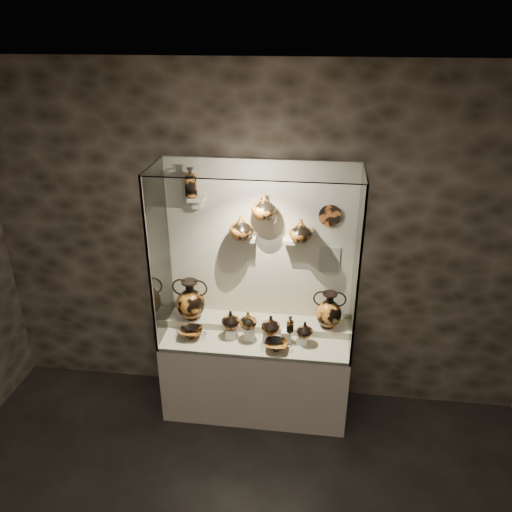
{
  "coord_description": "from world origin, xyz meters",
  "views": [
    {
      "loc": [
        0.48,
        -1.6,
        3.45
      ],
      "look_at": [
        -0.01,
        2.23,
        1.62
      ],
      "focal_mm": 35.0,
      "sensor_mm": 36.0,
      "label": 1
    }
  ],
  "objects_px": {
    "amphora_right": "(329,310)",
    "lekythos_small": "(290,323)",
    "ovoid_vase_c": "(301,230)",
    "kylix_right": "(276,345)",
    "jug_b": "(248,320)",
    "lekythos_tall": "(191,181)",
    "jug_a": "(231,320)",
    "amphora_left": "(191,299)",
    "kylix_left": "(191,332)",
    "ovoid_vase_a": "(241,227)",
    "jug_c": "(271,324)",
    "jug_e": "(305,329)",
    "ovoid_vase_b": "(264,206)"
  },
  "relations": [
    {
      "from": "jug_e",
      "to": "kylix_left",
      "type": "xyz_separation_m",
      "value": [
        -1.03,
        -0.02,
        -0.1
      ]
    },
    {
      "from": "amphora_left",
      "to": "kylix_left",
      "type": "relative_size",
      "value": 1.51
    },
    {
      "from": "amphora_left",
      "to": "jug_a",
      "type": "relative_size",
      "value": 2.31
    },
    {
      "from": "kylix_right",
      "to": "ovoid_vase_a",
      "type": "distance_m",
      "value": 1.08
    },
    {
      "from": "jug_c",
      "to": "jug_b",
      "type": "bearing_deg",
      "value": -169.68
    },
    {
      "from": "lekythos_small",
      "to": "ovoid_vase_a",
      "type": "xyz_separation_m",
      "value": [
        -0.47,
        0.25,
        0.79
      ]
    },
    {
      "from": "lekythos_small",
      "to": "kylix_right",
      "type": "bearing_deg",
      "value": -152.43
    },
    {
      "from": "amphora_right",
      "to": "lekythos_small",
      "type": "height_order",
      "value": "amphora_right"
    },
    {
      "from": "amphora_right",
      "to": "ovoid_vase_b",
      "type": "xyz_separation_m",
      "value": [
        -0.61,
        0.04,
        0.95
      ]
    },
    {
      "from": "amphora_right",
      "to": "jug_e",
      "type": "bearing_deg",
      "value": -114.21
    },
    {
      "from": "kylix_right",
      "to": "amphora_left",
      "type": "bearing_deg",
      "value": 136.97
    },
    {
      "from": "jug_a",
      "to": "ovoid_vase_c",
      "type": "bearing_deg",
      "value": 30.83
    },
    {
      "from": "lekythos_small",
      "to": "amphora_left",
      "type": "bearing_deg",
      "value": 149.26
    },
    {
      "from": "lekythos_small",
      "to": "lekythos_tall",
      "type": "distance_m",
      "value": 1.51
    },
    {
      "from": "amphora_left",
      "to": "jug_c",
      "type": "relative_size",
      "value": 2.29
    },
    {
      "from": "amphora_right",
      "to": "jug_b",
      "type": "xyz_separation_m",
      "value": [
        -0.71,
        -0.21,
        -0.04
      ]
    },
    {
      "from": "jug_e",
      "to": "kylix_left",
      "type": "distance_m",
      "value": 1.03
    },
    {
      "from": "kylix_left",
      "to": "kylix_right",
      "type": "bearing_deg",
      "value": -4.21
    },
    {
      "from": "ovoid_vase_c",
      "to": "kylix_right",
      "type": "bearing_deg",
      "value": -116.03
    },
    {
      "from": "kylix_right",
      "to": "jug_e",
      "type": "bearing_deg",
      "value": 3.42
    },
    {
      "from": "amphora_right",
      "to": "kylix_left",
      "type": "xyz_separation_m",
      "value": [
        -1.23,
        -0.24,
        -0.19
      ]
    },
    {
      "from": "ovoid_vase_b",
      "to": "ovoid_vase_c",
      "type": "distance_m",
      "value": 0.38
    },
    {
      "from": "jug_b",
      "to": "ovoid_vase_b",
      "type": "bearing_deg",
      "value": 80.17
    },
    {
      "from": "lekythos_small",
      "to": "lekythos_tall",
      "type": "relative_size",
      "value": 0.62
    },
    {
      "from": "ovoid_vase_a",
      "to": "ovoid_vase_c",
      "type": "bearing_deg",
      "value": -15.25
    },
    {
      "from": "kylix_left",
      "to": "jug_c",
      "type": "bearing_deg",
      "value": 5.2
    },
    {
      "from": "kylix_left",
      "to": "ovoid_vase_c",
      "type": "height_order",
      "value": "ovoid_vase_c"
    },
    {
      "from": "amphora_left",
      "to": "jug_b",
      "type": "xyz_separation_m",
      "value": [
        0.57,
        -0.2,
        -0.06
      ]
    },
    {
      "from": "jug_a",
      "to": "ovoid_vase_c",
      "type": "xyz_separation_m",
      "value": [
        0.59,
        0.23,
        0.81
      ]
    },
    {
      "from": "jug_c",
      "to": "ovoid_vase_c",
      "type": "xyz_separation_m",
      "value": [
        0.22,
        0.25,
        0.81
      ]
    },
    {
      "from": "amphora_right",
      "to": "jug_b",
      "type": "distance_m",
      "value": 0.74
    },
    {
      "from": "jug_a",
      "to": "jug_e",
      "type": "bearing_deg",
      "value": 7.22
    },
    {
      "from": "lekythos_small",
      "to": "jug_a",
      "type": "bearing_deg",
      "value": 157.79
    },
    {
      "from": "ovoid_vase_a",
      "to": "ovoid_vase_b",
      "type": "xyz_separation_m",
      "value": [
        0.2,
        0.0,
        0.2
      ]
    },
    {
      "from": "lekythos_tall",
      "to": "ovoid_vase_c",
      "type": "distance_m",
      "value": 1.03
    },
    {
      "from": "amphora_right",
      "to": "kylix_right",
      "type": "distance_m",
      "value": 0.59
    },
    {
      "from": "lekythos_small",
      "to": "ovoid_vase_c",
      "type": "relative_size",
      "value": 0.86
    },
    {
      "from": "ovoid_vase_c",
      "to": "jug_a",
      "type": "bearing_deg",
      "value": -161.75
    },
    {
      "from": "kylix_left",
      "to": "lekythos_tall",
      "type": "bearing_deg",
      "value": 93.73
    },
    {
      "from": "ovoid_vase_c",
      "to": "ovoid_vase_a",
      "type": "bearing_deg",
      "value": 177.89
    },
    {
      "from": "jug_b",
      "to": "lekythos_small",
      "type": "xyz_separation_m",
      "value": [
        0.37,
        0.0,
        -0.0
      ]
    },
    {
      "from": "jug_e",
      "to": "lekythos_small",
      "type": "bearing_deg",
      "value": -158.22
    },
    {
      "from": "lekythos_small",
      "to": "kylix_right",
      "type": "distance_m",
      "value": 0.23
    },
    {
      "from": "jug_c",
      "to": "jug_e",
      "type": "distance_m",
      "value": 0.3
    },
    {
      "from": "jug_b",
      "to": "lekythos_tall",
      "type": "bearing_deg",
      "value": 163.97
    },
    {
      "from": "jug_c",
      "to": "lekythos_small",
      "type": "xyz_separation_m",
      "value": [
        0.17,
        -0.01,
        0.03
      ]
    },
    {
      "from": "lekythos_small",
      "to": "ovoid_vase_b",
      "type": "xyz_separation_m",
      "value": [
        -0.27,
        0.25,
        0.99
      ]
    },
    {
      "from": "amphora_right",
      "to": "jug_a",
      "type": "height_order",
      "value": "amphora_right"
    },
    {
      "from": "amphora_left",
      "to": "lekythos_tall",
      "type": "relative_size",
      "value": 1.38
    },
    {
      "from": "amphora_left",
      "to": "ovoid_vase_a",
      "type": "height_order",
      "value": "ovoid_vase_a"
    }
  ]
}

